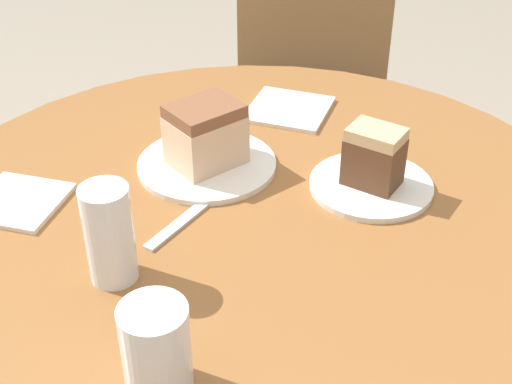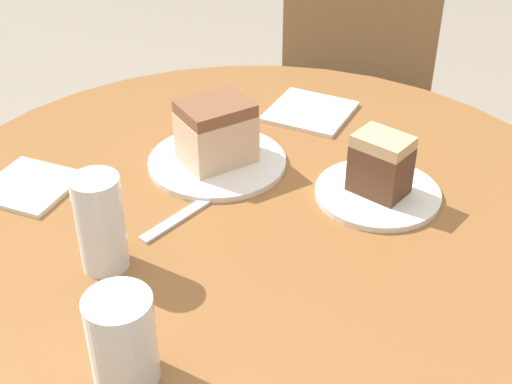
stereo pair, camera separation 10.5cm
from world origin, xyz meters
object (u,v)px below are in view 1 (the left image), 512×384
object	(u,v)px
plate_far	(371,185)
glass_lemonade	(157,354)
chair	(305,94)
cake_slice_far	(374,157)
glass_water	(110,239)
cake_slice_near	(206,135)
plate_near	(207,165)

from	to	relation	value
plate_far	glass_lemonade	world-z (taller)	glass_lemonade
chair	glass_lemonade	bearing A→B (deg)	-87.98
chair	cake_slice_far	bearing A→B (deg)	-74.00
glass_water	glass_lemonade	bearing A→B (deg)	-57.90
cake_slice_far	glass_lemonade	size ratio (longest dim) A/B	0.87
chair	glass_water	distance (m)	1.17
chair	plate_far	bearing A→B (deg)	-74.00
glass_lemonade	chair	bearing A→B (deg)	87.80
cake_slice_near	glass_lemonade	bearing A→B (deg)	-84.46
plate_far	glass_lemonade	bearing A→B (deg)	-117.08
plate_near	cake_slice_near	xyz separation A→B (m)	(0.00, -0.00, 0.06)
chair	cake_slice_near	distance (m)	0.89
chair	plate_far	distance (m)	0.90
plate_far	cake_slice_far	distance (m)	0.05
plate_far	glass_water	world-z (taller)	glass_water
cake_slice_near	glass_lemonade	distance (m)	0.47
chair	cake_slice_near	world-z (taller)	chair
glass_lemonade	cake_slice_far	bearing A→B (deg)	62.92
cake_slice_near	chair	bearing A→B (deg)	83.45
glass_water	cake_slice_far	bearing A→B (deg)	38.51
plate_near	cake_slice_near	distance (m)	0.06
chair	plate_near	size ratio (longest dim) A/B	4.17
plate_far	glass_lemonade	xyz separation A→B (m)	(-0.23, -0.44, 0.05)
plate_near	glass_water	world-z (taller)	glass_water
plate_near	cake_slice_near	world-z (taller)	cake_slice_near
chair	glass_water	bearing A→B (deg)	-93.92
plate_near	cake_slice_near	size ratio (longest dim) A/B	1.62
plate_near	plate_far	distance (m)	0.27
plate_near	cake_slice_far	size ratio (longest dim) A/B	2.28
cake_slice_far	glass_water	xyz separation A→B (m)	(-0.34, -0.27, 0.00)
plate_near	glass_water	bearing A→B (deg)	-102.61
cake_slice_far	glass_water	bearing A→B (deg)	-141.49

